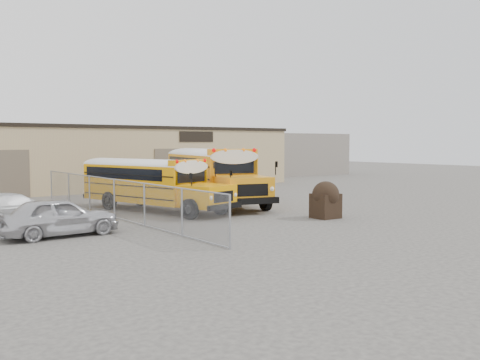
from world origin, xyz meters
TOP-DOWN VIEW (x-y plane):
  - ground at (0.00, 0.00)m, footprint 120.00×120.00m
  - warehouse at (-0.00, 19.99)m, footprint 30.20×10.20m
  - chainlink_fence at (-6.00, 3.00)m, footprint 0.07×18.07m
  - distant_building_right at (24.00, 24.00)m, footprint 10.00×8.00m
  - school_bus_left at (-4.83, 9.86)m, footprint 4.48×9.39m
  - school_bus_right at (2.78, 11.97)m, footprint 5.22×11.12m
  - tarp_bundle at (1.71, -2.77)m, footprint 1.24×1.24m
  - car_silver at (-9.57, -0.21)m, footprint 4.30×1.78m
  - car_white at (-10.27, 3.71)m, footprint 5.02×3.14m

SIDE VIEW (x-z plane):
  - ground at x=0.00m, z-range 0.00..0.00m
  - car_white at x=-10.27m, z-range 0.00..1.36m
  - car_silver at x=-9.57m, z-range 0.00..1.46m
  - tarp_bundle at x=1.71m, z-range 0.02..1.71m
  - chainlink_fence at x=-6.00m, z-range 0.00..1.80m
  - school_bus_left at x=-4.83m, z-range 0.21..2.88m
  - school_bus_right at x=2.78m, z-range 0.25..3.41m
  - distant_building_right at x=24.00m, z-range 0.00..4.40m
  - warehouse at x=0.00m, z-range 0.04..4.71m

